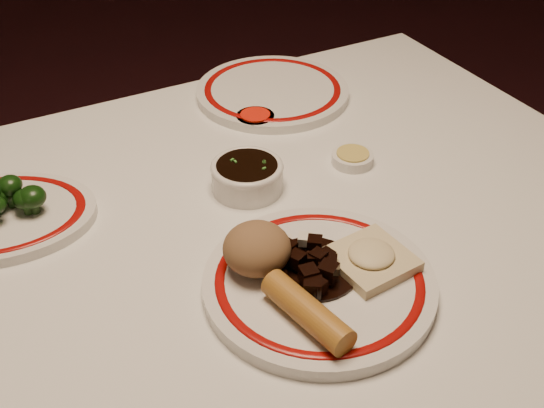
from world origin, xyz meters
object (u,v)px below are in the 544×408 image
Objects in this scene: main_plate at (319,283)px; rice_mound at (257,249)px; stirfry_heap at (309,265)px; soy_bowl at (247,177)px; dining_table at (243,287)px; fried_wonton at (371,258)px; spring_roll at (307,311)px.

rice_mound reaches higher than main_plate.
soy_bowl is at bearing 83.85° from stirfry_heap.
dining_table is 3.44× the size of main_plate.
dining_table is 12.13× the size of fried_wonton.
dining_table is 0.16m from rice_mound.
fried_wonton is (0.12, 0.05, -0.01)m from spring_roll.
rice_mound reaches higher than spring_roll.
main_plate reaches higher than dining_table.
dining_table is 14.54× the size of rice_mound.
main_plate is 3.39× the size of soy_bowl.
main_plate is 0.23m from soy_bowl.
stirfry_heap reaches higher than soy_bowl.
spring_roll is 1.05× the size of stirfry_heap.
dining_table is 0.17m from stirfry_heap.
spring_roll is 0.08m from stirfry_heap.
stirfry_heap reaches higher than fried_wonton.
main_plate is at bearing 173.50° from fried_wonton.
soy_bowl is (0.02, 0.23, 0.01)m from main_plate.
soy_bowl is (-0.05, 0.24, -0.01)m from fried_wonton.
dining_table is 0.16m from soy_bowl.
rice_mound reaches higher than fried_wonton.
main_plate is at bearing -73.75° from dining_table.
rice_mound reaches higher than dining_table.
stirfry_heap is at bearing -96.15° from soy_bowl.
main_plate is at bearing 36.74° from spring_roll.
fried_wonton is (0.11, -0.14, 0.12)m from dining_table.
main_plate is 2.85× the size of spring_roll.
main_plate is at bearing -43.41° from rice_mound.
fried_wonton is at bearing -77.92° from soy_bowl.
stirfry_heap is at bearing -74.26° from dining_table.
main_plate is 0.08m from spring_roll.
fried_wonton reaches higher than main_plate.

